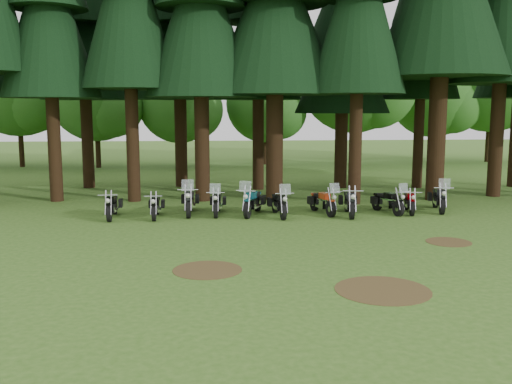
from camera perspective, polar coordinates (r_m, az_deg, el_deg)
ground at (r=17.04m, az=5.30°, el=-5.69°), size 120.00×120.00×0.00m
pine_back_4 at (r=30.62m, az=8.75°, el=15.95°), size 4.94×4.94×13.78m
decid_1 at (r=44.05m, az=-22.38°, el=9.89°), size 7.91×7.69×9.88m
decid_2 at (r=41.74m, az=-15.35°, el=9.13°), size 6.72×6.53×8.40m
decid_3 at (r=41.45m, az=-7.35°, el=8.75°), size 6.12×5.95×7.65m
decid_4 at (r=42.84m, az=1.26°, el=8.61°), size 5.93×5.76×7.41m
decid_5 at (r=43.52m, az=10.35°, el=10.92°), size 8.45×8.21×10.56m
decid_6 at (r=46.82m, az=17.77°, el=9.21°), size 7.06×6.86×8.82m
decid_7 at (r=48.63m, az=23.00°, el=10.11°), size 8.44×8.20×10.55m
dirt_patch_0 at (r=14.85m, az=-4.89°, el=-7.76°), size 1.80×1.80×0.01m
dirt_patch_1 at (r=18.81m, az=18.70°, el=-4.76°), size 1.40×1.40×0.01m
dirt_patch_2 at (r=13.53m, az=12.55°, el=-9.54°), size 2.20×2.20×0.01m
motorcycle_0 at (r=22.34m, az=-14.21°, el=-1.40°), size 0.32×2.16×0.88m
motorcycle_1 at (r=22.08m, az=-10.01°, el=-1.45°), size 0.28×2.04×0.83m
motorcycle_2 at (r=22.55m, az=-6.67°, el=-0.96°), size 0.45×2.42×1.53m
motorcycle_3 at (r=22.40m, az=-3.91°, el=-1.12°), size 0.48×2.18×1.37m
motorcycle_4 at (r=22.29m, az=-0.33°, el=-1.05°), size 1.04×2.30×1.48m
motorcycle_5 at (r=22.00m, az=2.32°, el=-1.25°), size 0.49×2.23×1.40m
motorcycle_6 at (r=22.65m, az=6.68°, el=-1.06°), size 0.80×2.14×1.35m
motorcycle_7 at (r=22.50m, az=9.32°, el=-1.09°), size 0.46×2.34×0.95m
motorcycle_8 at (r=23.25m, az=13.03°, el=-1.01°), size 0.87×2.07×1.32m
motorcycle_9 at (r=23.58m, az=15.08°, el=-1.02°), size 0.51×1.99×0.82m
motorcycle_10 at (r=24.32m, az=17.82°, el=-0.68°), size 0.81×2.32×1.46m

